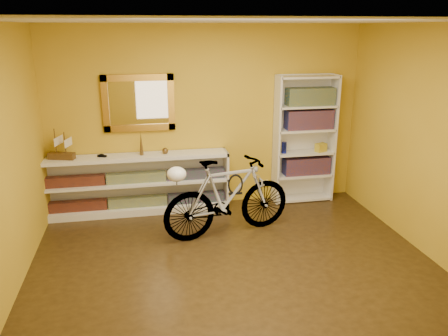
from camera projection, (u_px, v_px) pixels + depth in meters
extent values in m
cube|color=black|center=(236.00, 269.00, 4.91)|extent=(4.50, 4.00, 0.01)
cube|color=silver|center=(238.00, 21.00, 4.12)|extent=(4.50, 4.00, 0.01)
cube|color=gold|center=(207.00, 118.00, 6.39)|extent=(4.50, 0.01, 2.60)
cube|color=gold|center=(436.00, 145.00, 4.93)|extent=(0.01, 4.00, 2.60)
cube|color=#996B1B|center=(139.00, 103.00, 6.11)|extent=(0.98, 0.06, 0.78)
cube|color=silver|center=(265.00, 183.00, 6.86)|extent=(0.09, 0.02, 0.09)
cube|color=black|center=(138.00, 201.00, 6.35)|extent=(2.50, 0.13, 0.14)
cube|color=navy|center=(136.00, 177.00, 6.24)|extent=(2.50, 0.13, 0.14)
imported|color=black|center=(102.00, 157.00, 6.08)|extent=(0.00, 0.00, 0.00)
cone|color=brown|center=(141.00, 144.00, 6.13)|extent=(0.06, 0.06, 0.33)
sphere|color=brown|center=(165.00, 151.00, 6.23)|extent=(0.09, 0.09, 0.09)
cube|color=maroon|center=(306.00, 165.00, 6.74)|extent=(0.70, 0.22, 0.26)
cube|color=maroon|center=(309.00, 119.00, 6.53)|extent=(0.70, 0.22, 0.28)
cube|color=navy|center=(310.00, 96.00, 6.42)|extent=(0.70, 0.22, 0.25)
cylinder|color=#16209C|center=(284.00, 148.00, 6.56)|extent=(0.07, 0.07, 0.17)
cube|color=maroon|center=(293.00, 98.00, 6.41)|extent=(0.16, 0.16, 0.20)
cube|color=gold|center=(321.00, 147.00, 6.65)|extent=(0.19, 0.16, 0.12)
imported|color=silver|center=(228.00, 197.00, 5.59)|extent=(0.80, 1.79, 1.02)
ellipsoid|color=white|center=(176.00, 174.00, 5.23)|extent=(0.23, 0.22, 0.18)
torus|color=black|center=(235.00, 184.00, 5.58)|extent=(0.20, 0.02, 0.20)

